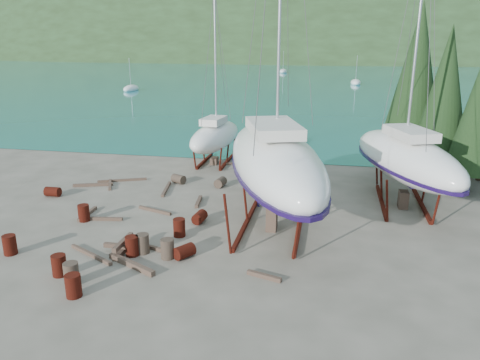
% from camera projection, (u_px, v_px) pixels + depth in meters
% --- Properties ---
extents(ground, '(600.00, 600.00, 0.00)m').
position_uv_depth(ground, '(203.00, 241.00, 22.01)').
color(ground, '#5A5447').
rests_on(ground, ground).
extents(bay_water, '(700.00, 700.00, 0.00)m').
position_uv_depth(bay_water, '(327.00, 52.00, 317.59)').
color(bay_water, teal).
rests_on(bay_water, ground).
extents(far_hill, '(800.00, 360.00, 110.00)m').
position_uv_depth(far_hill, '(327.00, 51.00, 322.29)').
color(far_hill, '#25361B').
rests_on(far_hill, ground).
extents(far_house_left, '(6.60, 5.60, 5.60)m').
position_uv_depth(far_house_left, '(187.00, 52.00, 210.55)').
color(far_house_left, beige).
rests_on(far_house_left, ground).
extents(far_house_center, '(6.60, 5.60, 5.60)m').
position_uv_depth(far_house_center, '(275.00, 53.00, 203.15)').
color(far_house_center, beige).
rests_on(far_house_center, ground).
extents(far_house_right, '(6.60, 5.60, 5.60)m').
position_uv_depth(far_house_right, '(395.00, 53.00, 193.90)').
color(far_house_right, beige).
rests_on(far_house_right, ground).
extents(cypress_near_right, '(3.60, 3.60, 10.00)m').
position_uv_depth(cypress_near_right, '(445.00, 94.00, 29.27)').
color(cypress_near_right, black).
rests_on(cypress_near_right, ground).
extents(cypress_mid_right, '(3.06, 3.06, 8.50)m').
position_uv_depth(cypress_mid_right, '(478.00, 113.00, 27.37)').
color(cypress_mid_right, black).
rests_on(cypress_mid_right, ground).
extents(cypress_back_left, '(4.14, 4.14, 11.50)m').
position_uv_depth(cypress_back_left, '(416.00, 77.00, 31.17)').
color(cypress_back_left, black).
rests_on(cypress_back_left, ground).
extents(moored_boat_left, '(2.00, 5.00, 6.05)m').
position_uv_depth(moored_boat_left, '(131.00, 89.00, 83.75)').
color(moored_boat_left, white).
rests_on(moored_boat_left, ground).
extents(moored_boat_mid, '(2.00, 5.00, 6.05)m').
position_uv_depth(moored_boat_mid, '(356.00, 83.00, 95.12)').
color(moored_boat_mid, white).
rests_on(moored_boat_mid, ground).
extents(moored_boat_far, '(2.00, 5.00, 6.05)m').
position_uv_depth(moored_boat_far, '(283.00, 71.00, 126.60)').
color(moored_boat_far, white).
rests_on(moored_boat_far, ground).
extents(large_sailboat_near, '(7.85, 13.83, 20.92)m').
position_uv_depth(large_sailboat_near, '(275.00, 161.00, 22.89)').
color(large_sailboat_near, white).
rests_on(large_sailboat_near, ground).
extents(large_sailboat_far, '(6.60, 11.14, 16.95)m').
position_uv_depth(large_sailboat_far, '(406.00, 158.00, 25.96)').
color(large_sailboat_far, white).
rests_on(large_sailboat_far, ground).
extents(small_sailboat_shore, '(3.37, 8.14, 12.64)m').
position_uv_depth(small_sailboat_shore, '(215.00, 136.00, 35.06)').
color(small_sailboat_shore, white).
rests_on(small_sailboat_shore, ground).
extents(worker, '(0.68, 0.74, 1.69)m').
position_uv_depth(worker, '(261.00, 192.00, 26.31)').
color(worker, navy).
rests_on(worker, ground).
extents(drum_0, '(0.58, 0.58, 0.88)m').
position_uv_depth(drum_0, '(10.00, 245.00, 20.52)').
color(drum_0, '#4F160D').
rests_on(drum_0, ground).
extents(drum_2, '(0.88, 0.58, 0.58)m').
position_uv_depth(drum_2, '(53.00, 192.00, 28.06)').
color(drum_2, '#4F160D').
rests_on(drum_2, ground).
extents(drum_3, '(0.58, 0.58, 0.88)m').
position_uv_depth(drum_3, '(59.00, 265.00, 18.67)').
color(drum_3, '#4F160D').
rests_on(drum_3, ground).
extents(drum_4, '(0.97, 0.74, 0.58)m').
position_uv_depth(drum_4, '(258.00, 167.00, 33.51)').
color(drum_4, '#4F160D').
rests_on(drum_4, ground).
extents(drum_5, '(0.58, 0.58, 0.88)m').
position_uv_depth(drum_5, '(167.00, 249.00, 20.13)').
color(drum_5, '#2D2823').
rests_on(drum_5, ground).
extents(drum_6, '(0.66, 0.93, 0.58)m').
position_uv_depth(drum_6, '(200.00, 217.00, 24.09)').
color(drum_6, '#4F160D').
rests_on(drum_6, ground).
extents(drum_8, '(0.58, 0.58, 0.88)m').
position_uv_depth(drum_8, '(84.00, 213.00, 24.25)').
color(drum_8, '#4F160D').
rests_on(drum_8, ground).
extents(drum_9, '(1.05, 0.92, 0.58)m').
position_uv_depth(drum_9, '(179.00, 179.00, 30.59)').
color(drum_9, '#2D2823').
rests_on(drum_9, ground).
extents(drum_10, '(0.58, 0.58, 0.88)m').
position_uv_depth(drum_10, '(132.00, 246.00, 20.40)').
color(drum_10, '#4F160D').
rests_on(drum_10, ground).
extents(drum_11, '(0.71, 0.96, 0.58)m').
position_uv_depth(drum_11, '(220.00, 182.00, 29.89)').
color(drum_11, '#2D2823').
rests_on(drum_11, ground).
extents(drum_12, '(0.97, 1.05, 0.58)m').
position_uv_depth(drum_12, '(184.00, 251.00, 20.23)').
color(drum_12, '#4F160D').
rests_on(drum_12, ground).
extents(drum_13, '(0.58, 0.58, 0.88)m').
position_uv_depth(drum_13, '(73.00, 286.00, 17.14)').
color(drum_13, '#4F160D').
rests_on(drum_13, ground).
extents(drum_14, '(0.58, 0.58, 0.88)m').
position_uv_depth(drum_14, '(179.00, 228.00, 22.38)').
color(drum_14, '#4F160D').
rests_on(drum_14, ground).
extents(drum_16, '(0.58, 0.58, 0.88)m').
position_uv_depth(drum_16, '(71.00, 273.00, 18.03)').
color(drum_16, '#2D2823').
rests_on(drum_16, ground).
extents(drum_17, '(0.58, 0.58, 0.88)m').
position_uv_depth(drum_17, '(143.00, 244.00, 20.63)').
color(drum_17, '#2D2823').
rests_on(drum_17, ground).
extents(timber_2, '(2.42, 0.96, 0.19)m').
position_uv_depth(timber_2, '(93.00, 185.00, 30.03)').
color(timber_2, brown).
rests_on(timber_2, ground).
extents(timber_3, '(2.61, 1.50, 0.15)m').
position_uv_depth(timber_3, '(91.00, 255.00, 20.42)').
color(timber_3, brown).
rests_on(timber_3, ground).
extents(timber_4, '(0.25, 1.99, 0.17)m').
position_uv_depth(timber_4, '(87.00, 214.00, 25.09)').
color(timber_4, brown).
rests_on(timber_4, ground).
extents(timber_5, '(2.60, 1.00, 0.16)m').
position_uv_depth(timber_5, '(154.00, 248.00, 21.02)').
color(timber_5, brown).
rests_on(timber_5, ground).
extents(timber_6, '(1.96, 0.51, 0.19)m').
position_uv_depth(timber_6, '(288.00, 168.00, 33.83)').
color(timber_6, brown).
rests_on(timber_6, ground).
extents(timber_7, '(1.47, 0.63, 0.17)m').
position_uv_depth(timber_7, '(264.00, 276.00, 18.55)').
color(timber_7, brown).
rests_on(timber_7, ground).
extents(timber_8, '(0.42, 1.75, 0.19)m').
position_uv_depth(timber_8, '(199.00, 202.00, 26.94)').
color(timber_8, brown).
rests_on(timber_8, ground).
extents(timber_9, '(2.24, 1.40, 0.15)m').
position_uv_depth(timber_9, '(238.00, 163.00, 35.33)').
color(timber_9, brown).
rests_on(timber_9, ground).
extents(timber_10, '(0.65, 2.74, 0.16)m').
position_uv_depth(timber_10, '(166.00, 189.00, 29.23)').
color(timber_10, brown).
rests_on(timber_10, ground).
extents(timber_11, '(2.14, 0.89, 0.15)m').
position_uv_depth(timber_11, '(155.00, 210.00, 25.63)').
color(timber_11, brown).
rests_on(timber_11, ground).
extents(timber_12, '(2.18, 0.48, 0.17)m').
position_uv_depth(timber_12, '(102.00, 219.00, 24.43)').
color(timber_12, brown).
rests_on(timber_12, ground).
extents(timber_15, '(2.98, 1.38, 0.15)m').
position_uv_depth(timber_15, '(122.00, 180.00, 31.07)').
color(timber_15, brown).
rests_on(timber_15, ground).
extents(timber_16, '(2.53, 1.45, 0.23)m').
position_uv_depth(timber_16, '(131.00, 264.00, 19.46)').
color(timber_16, brown).
rests_on(timber_16, ground).
extents(timber_17, '(1.03, 1.93, 0.16)m').
position_uv_depth(timber_17, '(110.00, 185.00, 30.10)').
color(timber_17, brown).
rests_on(timber_17, ground).
extents(timber_pile_fore, '(1.80, 1.80, 0.60)m').
position_uv_depth(timber_pile_fore, '(123.00, 246.00, 20.70)').
color(timber_pile_fore, brown).
rests_on(timber_pile_fore, ground).
extents(timber_pile_aft, '(1.80, 1.80, 0.60)m').
position_uv_depth(timber_pile_aft, '(256.00, 185.00, 29.25)').
color(timber_pile_aft, brown).
rests_on(timber_pile_aft, ground).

